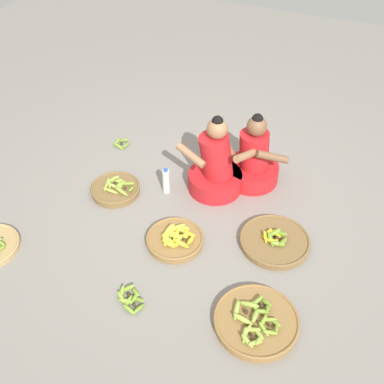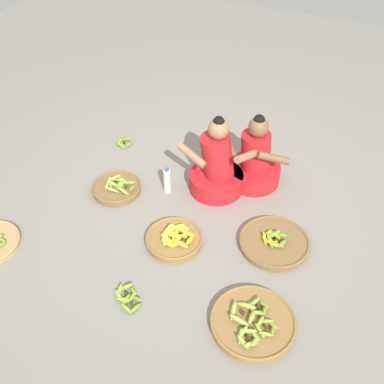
{
  "view_description": "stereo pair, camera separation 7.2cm",
  "coord_description": "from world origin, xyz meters",
  "px_view_note": "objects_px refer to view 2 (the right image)",
  "views": [
    {
      "loc": [
        1.19,
        -3.0,
        3.08
      ],
      "look_at": [
        0.0,
        -0.2,
        0.35
      ],
      "focal_mm": 44.42,
      "sensor_mm": 36.0,
      "label": 1
    },
    {
      "loc": [
        1.26,
        -2.97,
        3.08
      ],
      "look_at": [
        0.0,
        -0.2,
        0.35
      ],
      "focal_mm": 44.42,
      "sensor_mm": 36.0,
      "label": 2
    }
  ],
  "objects_px": {
    "banana_basket_back_left": "(253,322)",
    "vendor_woman_behind": "(254,161)",
    "banana_basket_mid_right": "(274,242)",
    "banana_basket_near_vendor": "(174,239)",
    "loose_bananas_front_center": "(124,142)",
    "loose_bananas_front_right": "(128,297)",
    "vendor_woman_front": "(217,167)",
    "banana_basket_back_right": "(117,188)",
    "water_bottle": "(167,181)"
  },
  "relations": [
    {
      "from": "banana_basket_back_left",
      "to": "vendor_woman_behind",
      "type": "bearing_deg",
      "value": 109.02
    },
    {
      "from": "banana_basket_mid_right",
      "to": "banana_basket_near_vendor",
      "type": "bearing_deg",
      "value": -157.82
    },
    {
      "from": "loose_bananas_front_center",
      "to": "loose_bananas_front_right",
      "type": "bearing_deg",
      "value": -58.66
    },
    {
      "from": "vendor_woman_front",
      "to": "banana_basket_back_right",
      "type": "relative_size",
      "value": 1.73
    },
    {
      "from": "vendor_woman_behind",
      "to": "loose_bananas_front_right",
      "type": "relative_size",
      "value": 2.94
    },
    {
      "from": "loose_bananas_front_right",
      "to": "vendor_woman_behind",
      "type": "bearing_deg",
      "value": 76.8
    },
    {
      "from": "loose_bananas_front_right",
      "to": "banana_basket_back_left",
      "type": "bearing_deg",
      "value": 10.6
    },
    {
      "from": "loose_bananas_front_center",
      "to": "water_bottle",
      "type": "bearing_deg",
      "value": -32.2
    },
    {
      "from": "banana_basket_back_right",
      "to": "loose_bananas_front_right",
      "type": "height_order",
      "value": "banana_basket_back_right"
    },
    {
      "from": "banana_basket_back_left",
      "to": "loose_bananas_front_right",
      "type": "height_order",
      "value": "banana_basket_back_left"
    },
    {
      "from": "banana_basket_near_vendor",
      "to": "loose_bananas_front_right",
      "type": "distance_m",
      "value": 0.68
    },
    {
      "from": "vendor_woman_front",
      "to": "vendor_woman_behind",
      "type": "distance_m",
      "value": 0.39
    },
    {
      "from": "banana_basket_back_left",
      "to": "loose_bananas_front_center",
      "type": "height_order",
      "value": "banana_basket_back_left"
    },
    {
      "from": "vendor_woman_behind",
      "to": "water_bottle",
      "type": "xyz_separation_m",
      "value": [
        -0.7,
        -0.49,
        -0.11
      ]
    },
    {
      "from": "banana_basket_mid_right",
      "to": "water_bottle",
      "type": "relative_size",
      "value": 2.17
    },
    {
      "from": "banana_basket_mid_right",
      "to": "loose_bananas_front_center",
      "type": "height_order",
      "value": "banana_basket_mid_right"
    },
    {
      "from": "water_bottle",
      "to": "loose_bananas_front_right",
      "type": "bearing_deg",
      "value": -77.1
    },
    {
      "from": "loose_bananas_front_right",
      "to": "water_bottle",
      "type": "relative_size",
      "value": 0.93
    },
    {
      "from": "vendor_woman_front",
      "to": "loose_bananas_front_right",
      "type": "height_order",
      "value": "vendor_woman_front"
    },
    {
      "from": "vendor_woman_front",
      "to": "banana_basket_back_left",
      "type": "height_order",
      "value": "vendor_woman_front"
    },
    {
      "from": "vendor_woman_front",
      "to": "loose_bananas_front_right",
      "type": "distance_m",
      "value": 1.51
    },
    {
      "from": "vendor_woman_front",
      "to": "water_bottle",
      "type": "distance_m",
      "value": 0.49
    },
    {
      "from": "banana_basket_back_right",
      "to": "loose_bananas_front_center",
      "type": "xyz_separation_m",
      "value": [
        -0.33,
        0.69,
        -0.02
      ]
    },
    {
      "from": "banana_basket_back_right",
      "to": "banana_basket_near_vendor",
      "type": "xyz_separation_m",
      "value": [
        0.8,
        -0.37,
        0.0
      ]
    },
    {
      "from": "vendor_woman_behind",
      "to": "banana_basket_near_vendor",
      "type": "xyz_separation_m",
      "value": [
        -0.34,
        -1.07,
        -0.19
      ]
    },
    {
      "from": "banana_basket_back_left",
      "to": "banana_basket_near_vendor",
      "type": "distance_m",
      "value": 1.02
    },
    {
      "from": "vendor_woman_behind",
      "to": "banana_basket_back_left",
      "type": "relative_size",
      "value": 1.2
    },
    {
      "from": "vendor_woman_front",
      "to": "banana_basket_back_right",
      "type": "xyz_separation_m",
      "value": [
        -0.86,
        -0.43,
        -0.22
      ]
    },
    {
      "from": "banana_basket_back_left",
      "to": "banana_basket_back_right",
      "type": "relative_size",
      "value": 1.33
    },
    {
      "from": "vendor_woman_front",
      "to": "vendor_woman_behind",
      "type": "relative_size",
      "value": 1.08
    },
    {
      "from": "banana_basket_mid_right",
      "to": "water_bottle",
      "type": "height_order",
      "value": "water_bottle"
    },
    {
      "from": "banana_basket_near_vendor",
      "to": "water_bottle",
      "type": "bearing_deg",
      "value": 121.75
    },
    {
      "from": "banana_basket_back_right",
      "to": "banana_basket_near_vendor",
      "type": "height_order",
      "value": "banana_basket_near_vendor"
    },
    {
      "from": "banana_basket_near_vendor",
      "to": "water_bottle",
      "type": "xyz_separation_m",
      "value": [
        -0.36,
        0.58,
        0.08
      ]
    },
    {
      "from": "banana_basket_mid_right",
      "to": "loose_bananas_front_center",
      "type": "bearing_deg",
      "value": 158.89
    },
    {
      "from": "banana_basket_mid_right",
      "to": "banana_basket_back_right",
      "type": "bearing_deg",
      "value": 178.25
    },
    {
      "from": "vendor_woman_behind",
      "to": "banana_basket_back_right",
      "type": "xyz_separation_m",
      "value": [
        -1.14,
        -0.7,
        -0.2
      ]
    },
    {
      "from": "banana_basket_back_right",
      "to": "banana_basket_near_vendor",
      "type": "distance_m",
      "value": 0.88
    },
    {
      "from": "banana_basket_back_left",
      "to": "water_bottle",
      "type": "height_order",
      "value": "water_bottle"
    },
    {
      "from": "loose_bananas_front_center",
      "to": "banana_basket_mid_right",
      "type": "bearing_deg",
      "value": -21.11
    },
    {
      "from": "vendor_woman_behind",
      "to": "vendor_woman_front",
      "type": "bearing_deg",
      "value": -136.74
    },
    {
      "from": "loose_bananas_front_center",
      "to": "water_bottle",
      "type": "distance_m",
      "value": 0.92
    },
    {
      "from": "banana_basket_back_right",
      "to": "water_bottle",
      "type": "relative_size",
      "value": 1.71
    },
    {
      "from": "loose_bananas_front_right",
      "to": "water_bottle",
      "type": "distance_m",
      "value": 1.3
    },
    {
      "from": "banana_basket_back_right",
      "to": "banana_basket_mid_right",
      "type": "xyz_separation_m",
      "value": [
        1.59,
        -0.05,
        -0.01
      ]
    },
    {
      "from": "banana_basket_mid_right",
      "to": "loose_bananas_front_right",
      "type": "bearing_deg",
      "value": -130.64
    },
    {
      "from": "banana_basket_mid_right",
      "to": "vendor_woman_front",
      "type": "bearing_deg",
      "value": 146.77
    },
    {
      "from": "banana_basket_near_vendor",
      "to": "loose_bananas_front_center",
      "type": "xyz_separation_m",
      "value": [
        -1.13,
        1.07,
        -0.02
      ]
    },
    {
      "from": "vendor_woman_front",
      "to": "banana_basket_back_left",
      "type": "xyz_separation_m",
      "value": [
        0.83,
        -1.31,
        -0.22
      ]
    },
    {
      "from": "vendor_woman_front",
      "to": "water_bottle",
      "type": "xyz_separation_m",
      "value": [
        -0.41,
        -0.23,
        -0.14
      ]
    }
  ]
}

